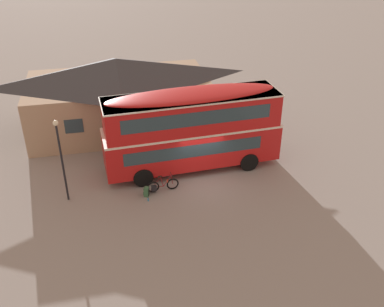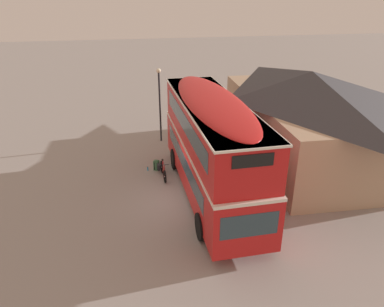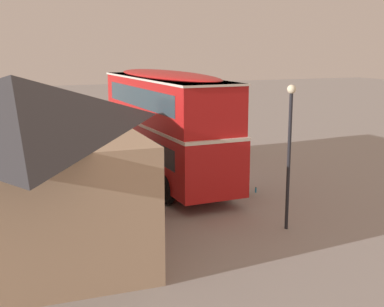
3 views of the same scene
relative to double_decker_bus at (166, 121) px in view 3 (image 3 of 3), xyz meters
name	(u,v)px [view 3 (image 3 of 3)]	position (x,y,z in m)	size (l,w,h in m)	color
ground_plane	(195,177)	(0.24, -1.44, -2.64)	(120.00, 120.00, 0.00)	gray
double_decker_bus	(166,121)	(0.00, 0.00, 0.00)	(10.11, 2.82, 4.79)	black
touring_bicycle	(230,180)	(-2.20, -2.01, -2.27)	(1.77, 0.49, 0.98)	black
backpack_on_ground	(245,186)	(-3.08, -2.25, -2.34)	(0.36, 0.36, 0.59)	#386642
water_bottle_blue_sports	(256,190)	(-3.08, -2.73, -2.54)	(0.07, 0.07, 0.22)	#338CBF
pub_building	(16,150)	(-3.45, 6.35, -0.14)	(12.50, 7.10, 4.92)	tan
street_lamp	(290,142)	(-7.15, -1.55, 0.22)	(0.28, 0.28, 4.64)	black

